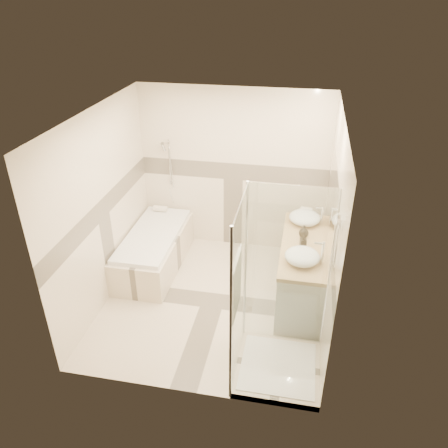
% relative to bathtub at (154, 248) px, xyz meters
% --- Properties ---
extents(room, '(2.82, 3.02, 2.52)m').
position_rel_bathtub_xyz_m(room, '(1.08, -0.64, 0.95)').
color(room, beige).
rests_on(room, ground).
extents(bathtub, '(0.75, 1.70, 0.56)m').
position_rel_bathtub_xyz_m(bathtub, '(0.00, 0.00, 0.00)').
color(bathtub, beige).
rests_on(bathtub, ground).
extents(vanity, '(0.58, 1.62, 0.85)m').
position_rel_bathtub_xyz_m(vanity, '(2.15, -0.35, 0.12)').
color(vanity, silver).
rests_on(vanity, ground).
extents(shower_enclosure, '(0.96, 0.93, 2.04)m').
position_rel_bathtub_xyz_m(shower_enclosure, '(1.86, -1.62, 0.20)').
color(shower_enclosure, beige).
rests_on(shower_enclosure, ground).
extents(vessel_sink_near, '(0.42, 0.42, 0.17)m').
position_rel_bathtub_xyz_m(vessel_sink_near, '(2.13, 0.18, 0.63)').
color(vessel_sink_near, white).
rests_on(vessel_sink_near, vanity).
extents(vessel_sink_far, '(0.41, 0.41, 0.17)m').
position_rel_bathtub_xyz_m(vessel_sink_far, '(2.13, -0.78, 0.63)').
color(vessel_sink_far, white).
rests_on(vessel_sink_far, vanity).
extents(faucet_near, '(0.11, 0.03, 0.27)m').
position_rel_bathtub_xyz_m(faucet_near, '(2.35, 0.18, 0.70)').
color(faucet_near, silver).
rests_on(faucet_near, vanity).
extents(faucet_far, '(0.12, 0.03, 0.30)m').
position_rel_bathtub_xyz_m(faucet_far, '(2.34, -0.78, 0.72)').
color(faucet_far, silver).
rests_on(faucet_far, vanity).
extents(amenity_bottle_a, '(0.09, 0.09, 0.16)m').
position_rel_bathtub_xyz_m(amenity_bottle_a, '(2.13, -0.43, 0.62)').
color(amenity_bottle_a, black).
rests_on(amenity_bottle_a, vanity).
extents(amenity_bottle_b, '(0.14, 0.14, 0.16)m').
position_rel_bathtub_xyz_m(amenity_bottle_b, '(2.13, -0.19, 0.62)').
color(amenity_bottle_b, black).
rests_on(amenity_bottle_b, vanity).
extents(folded_towels, '(0.20, 0.30, 0.09)m').
position_rel_bathtub_xyz_m(folded_towels, '(2.13, 0.37, 0.59)').
color(folded_towels, white).
rests_on(folded_towels, vanity).
extents(rolled_towel, '(0.21, 0.10, 0.10)m').
position_rel_bathtub_xyz_m(rolled_towel, '(-0.10, 0.67, 0.30)').
color(rolled_towel, white).
rests_on(rolled_towel, bathtub).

